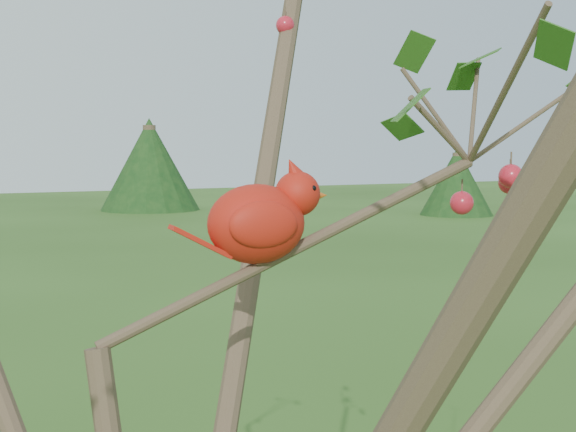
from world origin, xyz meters
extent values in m
sphere|color=red|center=(0.62, 0.02, 2.18)|extent=(0.04, 0.04, 0.04)
sphere|color=red|center=(0.57, 0.09, 2.13)|extent=(0.04, 0.04, 0.04)
sphere|color=red|center=(0.49, 0.58, 2.48)|extent=(0.04, 0.04, 0.04)
sphere|color=red|center=(0.65, 0.06, 2.16)|extent=(0.04, 0.04, 0.04)
ellipsoid|color=red|center=(0.18, 0.08, 2.11)|extent=(0.16, 0.12, 0.12)
sphere|color=red|center=(0.25, 0.07, 2.15)|extent=(0.07, 0.07, 0.07)
cone|color=red|center=(0.24, 0.08, 2.19)|extent=(0.05, 0.04, 0.05)
cone|color=#D85914|center=(0.28, 0.07, 2.15)|extent=(0.03, 0.03, 0.02)
ellipsoid|color=black|center=(0.27, 0.07, 2.15)|extent=(0.02, 0.04, 0.03)
cube|color=red|center=(0.10, 0.09, 2.09)|extent=(0.09, 0.04, 0.05)
ellipsoid|color=red|center=(0.18, 0.13, 2.12)|extent=(0.11, 0.04, 0.07)
ellipsoid|color=red|center=(0.17, 0.04, 2.12)|extent=(0.11, 0.04, 0.07)
cylinder|color=#483427|center=(8.40, 26.60, 1.51)|extent=(0.45, 0.45, 3.01)
cone|color=#113312|center=(8.40, 26.60, 1.63)|extent=(3.52, 3.52, 3.26)
cylinder|color=#483427|center=(16.72, 19.89, 1.03)|extent=(0.31, 0.31, 2.06)
cone|color=#113312|center=(16.72, 19.89, 1.11)|extent=(2.40, 2.40, 2.23)
camera|label=1|loc=(-0.31, -0.97, 2.22)|focal=50.00mm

